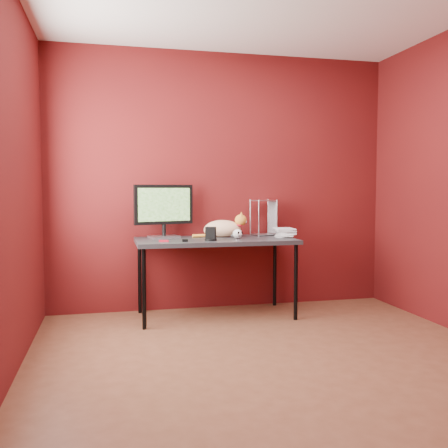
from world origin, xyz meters
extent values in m
cube|color=#59311E|center=(0.00, 0.00, 0.00)|extent=(3.50, 3.50, 0.01)
cube|color=#4D0E0F|center=(0.00, 1.75, 1.30)|extent=(3.50, 0.02, 2.60)
cube|color=#4D0E0F|center=(-1.75, 0.00, 1.30)|extent=(0.02, 3.50, 2.60)
cube|color=black|center=(-0.15, 1.37, 0.73)|extent=(1.50, 0.70, 0.04)
cylinder|color=black|center=(-0.85, 1.07, 0.35)|extent=(0.04, 0.04, 0.71)
cylinder|color=black|center=(0.55, 1.07, 0.35)|extent=(0.04, 0.04, 0.71)
cylinder|color=black|center=(-0.85, 1.67, 0.35)|extent=(0.04, 0.04, 0.71)
cylinder|color=black|center=(0.55, 1.67, 0.35)|extent=(0.04, 0.04, 0.71)
cube|color=#BBBCC1|center=(-0.62, 1.55, 0.76)|extent=(0.31, 0.26, 0.02)
cylinder|color=black|center=(-0.62, 1.55, 0.83)|extent=(0.04, 0.04, 0.12)
cube|color=black|center=(-0.62, 1.55, 1.07)|extent=(0.58, 0.19, 0.38)
cube|color=#215216|center=(-0.62, 1.55, 1.07)|extent=(0.51, 0.14, 0.32)
ellipsoid|color=orange|center=(-0.05, 1.52, 0.83)|extent=(0.40, 0.30, 0.17)
ellipsoid|color=orange|center=(-0.14, 1.55, 0.82)|extent=(0.21, 0.20, 0.14)
sphere|color=white|center=(0.05, 1.48, 0.81)|extent=(0.12, 0.12, 0.12)
sphere|color=orange|center=(0.12, 1.46, 0.92)|extent=(0.12, 0.12, 0.12)
cone|color=orange|center=(0.12, 1.43, 0.97)|extent=(0.04, 0.04, 0.05)
cone|color=orange|center=(0.14, 1.48, 0.97)|extent=(0.04, 0.04, 0.05)
cylinder|color=red|center=(0.11, 1.46, 0.87)|extent=(0.08, 0.08, 0.01)
cylinder|color=orange|center=(-0.25, 1.53, 0.77)|extent=(0.19, 0.05, 0.03)
ellipsoid|color=white|center=(0.05, 1.30, 0.80)|extent=(0.09, 0.09, 0.09)
ellipsoid|color=black|center=(0.03, 1.26, 0.81)|extent=(0.02, 0.02, 0.03)
ellipsoid|color=black|center=(0.07, 1.26, 0.81)|extent=(0.02, 0.02, 0.03)
cube|color=black|center=(0.05, 1.26, 0.78)|extent=(0.05, 0.02, 0.00)
cylinder|color=black|center=(-0.23, 1.20, 0.76)|extent=(0.11, 0.11, 0.02)
cube|color=black|center=(-0.23, 1.20, 0.82)|extent=(0.11, 0.11, 0.11)
imported|color=beige|center=(0.48, 1.44, 0.87)|extent=(0.26, 0.30, 0.24)
imported|color=beige|center=(0.48, 1.44, 1.12)|extent=(0.24, 0.29, 0.25)
imported|color=beige|center=(0.48, 1.44, 1.36)|extent=(0.23, 0.27, 0.24)
imported|color=beige|center=(0.48, 1.44, 1.61)|extent=(0.20, 0.26, 0.25)
cylinder|color=#BBBCC1|center=(0.30, 1.51, 0.93)|extent=(0.01, 0.01, 0.36)
cylinder|color=#BBBCC1|center=(0.51, 1.51, 0.93)|extent=(0.01, 0.01, 0.36)
cylinder|color=#BBBCC1|center=(0.30, 1.69, 0.93)|extent=(0.01, 0.01, 0.36)
cylinder|color=#BBBCC1|center=(0.51, 1.69, 0.93)|extent=(0.01, 0.01, 0.36)
cube|color=#BBBCC1|center=(0.40, 1.60, 0.76)|extent=(0.24, 0.21, 0.01)
cube|color=#BBBCC1|center=(0.40, 1.60, 1.10)|extent=(0.24, 0.21, 0.01)
cube|color=#AF0D1F|center=(-0.66, 1.19, 0.76)|extent=(0.09, 0.05, 0.02)
cube|color=black|center=(-0.48, 1.15, 0.76)|extent=(0.05, 0.03, 0.02)
cylinder|color=#BBBCC1|center=(0.01, 1.18, 0.75)|extent=(0.04, 0.04, 0.00)
camera|label=1|loc=(-1.15, -3.25, 1.22)|focal=40.00mm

